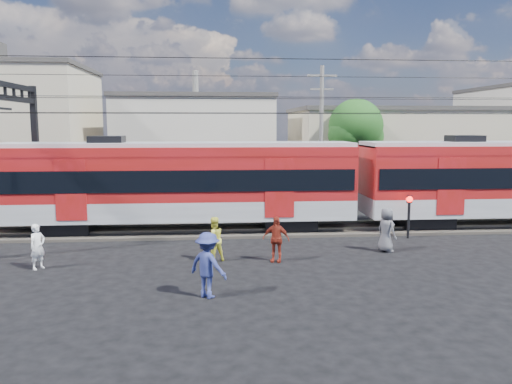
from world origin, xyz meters
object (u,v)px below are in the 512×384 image
Objects in this scene: commuter_train at (184,181)px; pedestrian_a at (38,247)px; crossing_signal at (409,209)px; pedestrian_c at (208,265)px.

commuter_train is 31.75× the size of pedestrian_a.
pedestrian_a is at bearing -166.30° from crossing_signal.
pedestrian_c reaches higher than pedestrian_a.
pedestrian_a is 15.06m from crossing_signal.
commuter_train is 7.56m from pedestrian_a.
crossing_signal is (8.71, 6.94, 0.37)m from pedestrian_c.
commuter_train is 9.26m from pedestrian_c.
pedestrian_c is (5.91, -3.37, 0.17)m from pedestrian_a.
commuter_train reaches higher than crossing_signal.
pedestrian_c is at bearing -83.63° from pedestrian_a.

